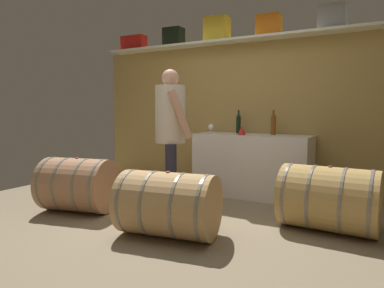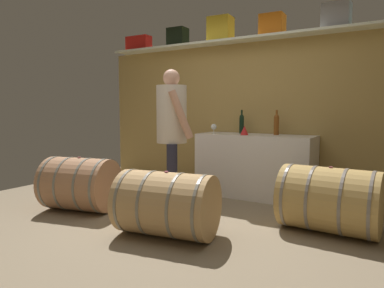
{
  "view_description": "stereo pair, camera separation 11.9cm",
  "coord_description": "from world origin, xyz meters",
  "px_view_note": "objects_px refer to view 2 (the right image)",
  "views": [
    {
      "loc": [
        1.86,
        -2.86,
        1.2
      ],
      "look_at": [
        0.04,
        0.35,
        0.83
      ],
      "focal_mm": 32.8,
      "sensor_mm": 36.0,
      "label": 1
    },
    {
      "loc": [
        1.96,
        -2.8,
        1.2
      ],
      "look_at": [
        0.04,
        0.35,
        0.83
      ],
      "focal_mm": 32.8,
      "sensor_mm": 36.0,
      "label": 2
    }
  ],
  "objects_px": {
    "wine_glass": "(214,127)",
    "wine_barrel_near": "(80,184)",
    "toolcase_red": "(139,44)",
    "wine_bottle_dark": "(242,123)",
    "work_cabinet": "(255,166)",
    "toolcase_grey": "(336,16)",
    "wine_bottle_amber": "(276,124)",
    "toolcase_orange": "(272,25)",
    "wine_barrel_flank": "(167,204)",
    "toolcase_black": "(178,37)",
    "red_funnel": "(244,130)",
    "toolcase_yellow": "(221,29)",
    "winemaker_pouring": "(172,125)",
    "wine_barrel_far": "(329,200)"
  },
  "relations": [
    {
      "from": "toolcase_orange",
      "to": "winemaker_pouring",
      "type": "distance_m",
      "value": 1.98
    },
    {
      "from": "red_funnel",
      "to": "wine_barrel_flank",
      "type": "bearing_deg",
      "value": -91.98
    },
    {
      "from": "toolcase_yellow",
      "to": "red_funnel",
      "type": "distance_m",
      "value": 1.57
    },
    {
      "from": "toolcase_orange",
      "to": "wine_barrel_flank",
      "type": "relative_size",
      "value": 0.31
    },
    {
      "from": "toolcase_red",
      "to": "wine_barrel_far",
      "type": "height_order",
      "value": "toolcase_red"
    },
    {
      "from": "red_funnel",
      "to": "wine_barrel_far",
      "type": "relative_size",
      "value": 0.14
    },
    {
      "from": "red_funnel",
      "to": "winemaker_pouring",
      "type": "distance_m",
      "value": 1.1
    },
    {
      "from": "toolcase_yellow",
      "to": "wine_barrel_far",
      "type": "bearing_deg",
      "value": -35.26
    },
    {
      "from": "toolcase_black",
      "to": "red_funnel",
      "type": "relative_size",
      "value": 2.32
    },
    {
      "from": "toolcase_black",
      "to": "toolcase_grey",
      "type": "xyz_separation_m",
      "value": [
        2.33,
        0.0,
        0.01
      ]
    },
    {
      "from": "toolcase_black",
      "to": "toolcase_yellow",
      "type": "height_order",
      "value": "toolcase_yellow"
    },
    {
      "from": "toolcase_black",
      "to": "wine_barrel_flank",
      "type": "relative_size",
      "value": 0.29
    },
    {
      "from": "toolcase_red",
      "to": "toolcase_black",
      "type": "height_order",
      "value": "toolcase_black"
    },
    {
      "from": "wine_glass",
      "to": "red_funnel",
      "type": "relative_size",
      "value": 1.11
    },
    {
      "from": "work_cabinet",
      "to": "wine_barrel_near",
      "type": "distance_m",
      "value": 2.29
    },
    {
      "from": "toolcase_orange",
      "to": "wine_glass",
      "type": "bearing_deg",
      "value": -154.91
    },
    {
      "from": "toolcase_red",
      "to": "wine_bottle_dark",
      "type": "distance_m",
      "value": 2.32
    },
    {
      "from": "toolcase_black",
      "to": "toolcase_grey",
      "type": "relative_size",
      "value": 0.89
    },
    {
      "from": "toolcase_grey",
      "to": "wine_bottle_amber",
      "type": "height_order",
      "value": "toolcase_grey"
    },
    {
      "from": "wine_barrel_near",
      "to": "wine_barrel_far",
      "type": "height_order",
      "value": "wine_barrel_far"
    },
    {
      "from": "work_cabinet",
      "to": "wine_bottle_amber",
      "type": "relative_size",
      "value": 4.75
    },
    {
      "from": "toolcase_yellow",
      "to": "wine_barrel_far",
      "type": "distance_m",
      "value": 2.93
    },
    {
      "from": "toolcase_grey",
      "to": "wine_bottle_amber",
      "type": "xyz_separation_m",
      "value": [
        -0.69,
        -0.08,
        -1.33
      ]
    },
    {
      "from": "toolcase_red",
      "to": "wine_bottle_dark",
      "type": "relative_size",
      "value": 1.28
    },
    {
      "from": "toolcase_yellow",
      "to": "winemaker_pouring",
      "type": "bearing_deg",
      "value": -91.13
    },
    {
      "from": "toolcase_grey",
      "to": "work_cabinet",
      "type": "distance_m",
      "value": 2.14
    },
    {
      "from": "toolcase_black",
      "to": "work_cabinet",
      "type": "relative_size",
      "value": 0.18
    },
    {
      "from": "toolcase_black",
      "to": "wine_bottle_amber",
      "type": "bearing_deg",
      "value": -5.76
    },
    {
      "from": "toolcase_red",
      "to": "wine_barrel_flank",
      "type": "xyz_separation_m",
      "value": [
        2.01,
        -2.04,
        -1.99
      ]
    },
    {
      "from": "wine_barrel_flank",
      "to": "winemaker_pouring",
      "type": "distance_m",
      "value": 1.12
    },
    {
      "from": "wine_bottle_dark",
      "to": "wine_glass",
      "type": "distance_m",
      "value": 0.42
    },
    {
      "from": "wine_bottle_dark",
      "to": "wine_barrel_far",
      "type": "xyz_separation_m",
      "value": [
        1.39,
        -1.07,
        -0.68
      ]
    },
    {
      "from": "toolcase_red",
      "to": "wine_bottle_dark",
      "type": "height_order",
      "value": "toolcase_red"
    },
    {
      "from": "wine_bottle_dark",
      "to": "red_funnel",
      "type": "bearing_deg",
      "value": -59.4
    },
    {
      "from": "work_cabinet",
      "to": "wine_glass",
      "type": "relative_size",
      "value": 11.32
    },
    {
      "from": "work_cabinet",
      "to": "wine_bottle_dark",
      "type": "bearing_deg",
      "value": 154.86
    },
    {
      "from": "wine_barrel_near",
      "to": "toolcase_orange",
      "type": "bearing_deg",
      "value": 34.82
    },
    {
      "from": "toolcase_orange",
      "to": "red_funnel",
      "type": "height_order",
      "value": "toolcase_orange"
    },
    {
      "from": "wine_bottle_amber",
      "to": "wine_barrel_near",
      "type": "relative_size",
      "value": 0.36
    },
    {
      "from": "wine_barrel_flank",
      "to": "wine_bottle_dark",
      "type": "bearing_deg",
      "value": 83.49
    },
    {
      "from": "toolcase_grey",
      "to": "wine_barrel_far",
      "type": "xyz_separation_m",
      "value": [
        0.2,
        -1.14,
        -2.01
      ]
    },
    {
      "from": "wine_bottle_dark",
      "to": "wine_barrel_far",
      "type": "distance_m",
      "value": 1.88
    },
    {
      "from": "wine_glass",
      "to": "wine_barrel_near",
      "type": "bearing_deg",
      "value": -123.09
    },
    {
      "from": "wine_barrel_near",
      "to": "wine_glass",
      "type": "bearing_deg",
      "value": 43.51
    },
    {
      "from": "wine_bottle_dark",
      "to": "toolcase_yellow",
      "type": "bearing_deg",
      "value": 169.46
    },
    {
      "from": "toolcase_grey",
      "to": "wine_barrel_flank",
      "type": "distance_m",
      "value": 3.08
    },
    {
      "from": "wine_glass",
      "to": "wine_barrel_near",
      "type": "distance_m",
      "value": 1.92
    },
    {
      "from": "wine_glass",
      "to": "toolcase_black",
      "type": "bearing_deg",
      "value": 156.76
    },
    {
      "from": "toolcase_orange",
      "to": "wine_barrel_flank",
      "type": "bearing_deg",
      "value": -100.85
    },
    {
      "from": "toolcase_black",
      "to": "wine_barrel_near",
      "type": "distance_m",
      "value": 2.75
    }
  ]
}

